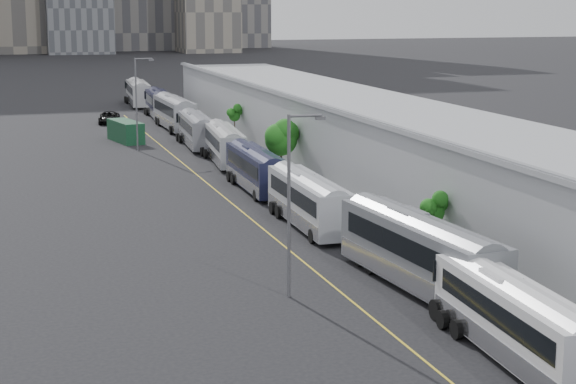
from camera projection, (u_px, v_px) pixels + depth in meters
name	position (u px, v px, depth m)	size (l,w,h in m)	color
sidewalk	(453.00, 244.00, 62.03)	(10.00, 170.00, 0.12)	gray
lane_line	(298.00, 257.00, 59.01)	(0.12, 160.00, 0.02)	gold
depot	(510.00, 188.00, 62.52)	(12.45, 160.40, 7.20)	gray
bus_2	(516.00, 327.00, 41.78)	(3.11, 12.30, 3.56)	white
bus_3	(419.00, 259.00, 52.10)	(3.95, 14.19, 4.09)	slate
bus_4	(309.00, 205.00, 66.78)	(2.81, 12.62, 3.68)	#AEB1B9
bus_5	(256.00, 173.00, 79.93)	(2.73, 12.16, 3.54)	#171934
bus_6	(225.00, 148.00, 93.68)	(3.64, 12.51, 3.60)	#B5B5B7
bus_7	(196.00, 133.00, 104.44)	(3.26, 12.38, 3.58)	gray
bus_8	(174.00, 115.00, 119.05)	(3.06, 13.84, 4.03)	gray
bus_9	(160.00, 106.00, 130.66)	(3.24, 12.88, 3.73)	black
bus_10	(138.00, 95.00, 146.50)	(3.44, 13.31, 3.85)	#B3B3B5
tree_2	(433.00, 209.00, 57.83)	(1.42, 1.42, 3.92)	black
tree_3	(281.00, 135.00, 85.08)	(2.89, 2.89, 5.35)	black
tree_4	(234.00, 115.00, 104.46)	(1.28, 1.28, 4.18)	black
street_lamp_near	(292.00, 194.00, 50.11)	(2.04, 0.22, 9.74)	#59595E
street_lamp_far	(138.00, 98.00, 100.82)	(2.04, 0.22, 9.76)	#59595E
shipping_container	(126.00, 131.00, 108.20)	(2.20, 6.77, 2.35)	#123A22
suv	(109.00, 118.00, 124.73)	(2.56, 5.56, 1.55)	black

